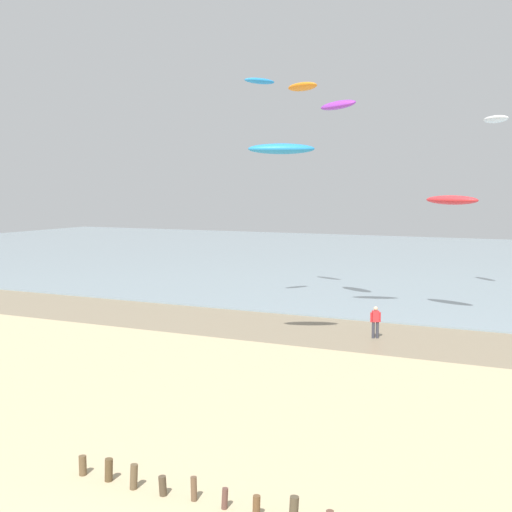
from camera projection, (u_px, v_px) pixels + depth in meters
wet_sand_strip at (366, 336)px, 35.83m from camera, size 120.00×7.60×0.01m
sea at (466, 262)px, 70.78m from camera, size 160.00×70.00×0.10m
person_by_waterline at (375, 321)px, 35.17m from camera, size 0.51×0.37×1.71m
kite_aloft_0 at (496, 119)px, 47.64m from camera, size 2.53×2.73×0.68m
kite_aloft_1 at (260, 81)px, 41.58m from camera, size 1.78×2.23×0.38m
kite_aloft_6 at (281, 149)px, 31.47m from camera, size 3.32×2.21×0.55m
kite_aloft_7 at (452, 200)px, 40.28m from camera, size 3.70×2.45×0.64m
kite_aloft_10 at (338, 105)px, 41.46m from camera, size 3.32×2.68×0.81m
kite_aloft_11 at (302, 87)px, 46.51m from camera, size 2.95×2.08×0.74m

